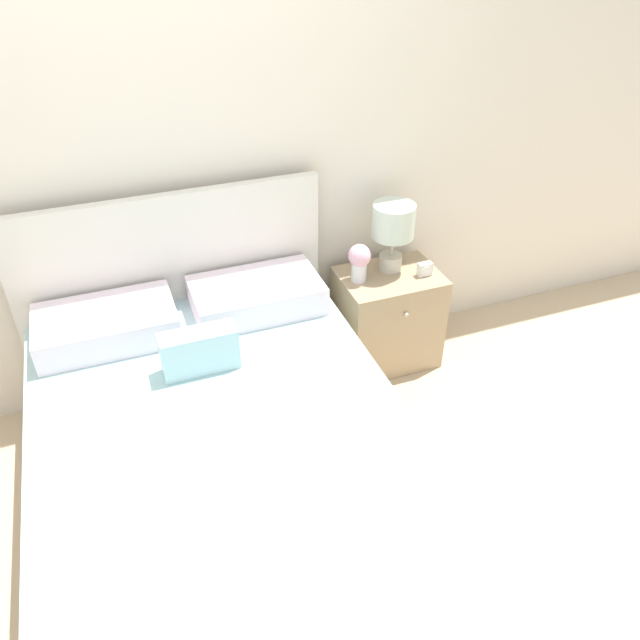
# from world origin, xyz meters

# --- Properties ---
(ground_plane) EXTENTS (12.00, 12.00, 0.00)m
(ground_plane) POSITION_xyz_m (0.00, 0.00, 0.00)
(ground_plane) COLOR #CCB28E
(wall_back) EXTENTS (8.00, 0.06, 2.60)m
(wall_back) POSITION_xyz_m (0.00, 0.07, 1.30)
(wall_back) COLOR silver
(wall_back) RESTS_ON ground_plane
(bed) EXTENTS (1.45, 2.16, 1.07)m
(bed) POSITION_xyz_m (0.00, -1.00, 0.29)
(bed) COLOR tan
(bed) RESTS_ON ground_plane
(nightstand) EXTENTS (0.52, 0.40, 0.54)m
(nightstand) POSITION_xyz_m (1.06, -0.21, 0.27)
(nightstand) COLOR tan
(nightstand) RESTS_ON ground_plane
(table_lamp) EXTENTS (0.21, 0.21, 0.36)m
(table_lamp) POSITION_xyz_m (1.09, -0.16, 0.79)
(table_lamp) COLOR beige
(table_lamp) RESTS_ON nightstand
(flower_vase) EXTENTS (0.11, 0.11, 0.20)m
(flower_vase) POSITION_xyz_m (0.89, -0.20, 0.66)
(flower_vase) COLOR white
(flower_vase) RESTS_ON nightstand
(alarm_clock) EXTENTS (0.07, 0.04, 0.07)m
(alarm_clock) POSITION_xyz_m (1.23, -0.27, 0.58)
(alarm_clock) COLOR white
(alarm_clock) RESTS_ON nightstand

